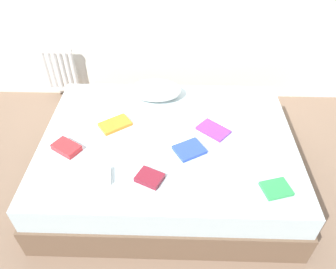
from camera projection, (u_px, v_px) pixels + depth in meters
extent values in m
plane|color=#7F6651|center=(168.00, 179.00, 2.83)|extent=(8.00, 8.00, 0.00)
cube|color=brown|center=(168.00, 168.00, 2.74)|extent=(2.00, 1.50, 0.28)
cube|color=silver|center=(168.00, 147.00, 2.57)|extent=(1.96, 1.46, 0.22)
cylinder|color=white|center=(47.00, 70.00, 3.52)|extent=(0.04, 0.04, 0.51)
cylinder|color=white|center=(52.00, 70.00, 3.51)|extent=(0.04, 0.04, 0.51)
cylinder|color=white|center=(57.00, 70.00, 3.51)|extent=(0.04, 0.04, 0.51)
cylinder|color=white|center=(63.00, 71.00, 3.51)|extent=(0.04, 0.04, 0.51)
cylinder|color=white|center=(68.00, 71.00, 3.51)|extent=(0.04, 0.04, 0.51)
cylinder|color=white|center=(74.00, 71.00, 3.51)|extent=(0.04, 0.04, 0.51)
cube|color=white|center=(55.00, 51.00, 3.36)|extent=(0.35, 0.04, 0.04)
cube|color=white|center=(65.00, 88.00, 3.67)|extent=(0.35, 0.04, 0.04)
ellipsoid|color=white|center=(156.00, 90.00, 2.85)|extent=(0.46, 0.30, 0.15)
cube|color=purple|center=(213.00, 130.00, 2.55)|extent=(0.29, 0.28, 0.02)
cube|color=white|center=(93.00, 177.00, 2.17)|extent=(0.26, 0.18, 0.04)
cube|color=orange|center=(115.00, 124.00, 2.59)|extent=(0.29, 0.27, 0.03)
cube|color=red|center=(66.00, 147.00, 2.38)|extent=(0.24, 0.21, 0.04)
cube|color=green|center=(276.00, 189.00, 2.11)|extent=(0.22, 0.19, 0.02)
cube|color=maroon|center=(150.00, 178.00, 2.17)|extent=(0.21, 0.20, 0.03)
cube|color=#2847B7|center=(189.00, 150.00, 2.38)|extent=(0.27, 0.25, 0.03)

